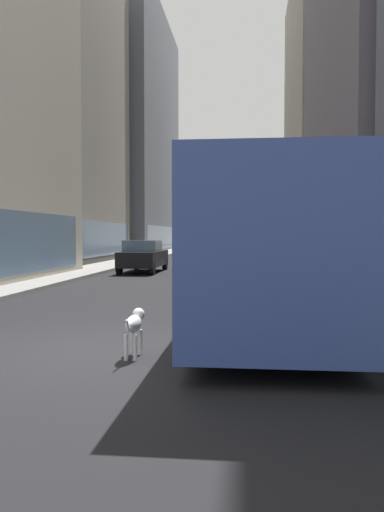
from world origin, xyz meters
name	(u,v)px	position (x,y,z in m)	size (l,w,h in m)	color
ground_plane	(218,257)	(0.00, 35.00, 0.00)	(120.00, 120.00, 0.00)	black
sidewalk_left	(151,256)	(-5.70, 35.00, 0.07)	(2.40, 110.00, 0.15)	gray
sidewalk_right	(287,257)	(5.70, 35.00, 0.07)	(2.40, 110.00, 0.15)	gray
building_left_mid	(43,76)	(-11.90, 27.36, 13.05)	(8.43, 16.86, 26.11)	gray
building_left_far	(120,134)	(-11.90, 49.54, 13.22)	(10.19, 23.23, 26.46)	slate
building_right_far	(348,114)	(11.90, 43.01, 13.36)	(10.63, 20.32, 26.74)	#B2A893
transit_bus	(264,240)	(2.80, 3.59, 1.78)	(2.78, 11.53, 3.05)	#33478C
car_yellow_taxi	(252,247)	(2.80, 37.97, 0.82)	(1.78, 4.78, 1.62)	yellow
car_grey_wagon	(236,245)	(1.20, 45.73, 0.82)	(1.71, 3.91, 1.62)	slate
car_black_suv	(143,256)	(-2.80, 17.48, 0.82)	(1.79, 4.68, 1.62)	black
box_truck	(204,237)	(-1.20, 34.86, 1.67)	(2.30, 7.50, 3.05)	#A51919
dalmatian_dog	(134,324)	(0.68, -0.45, 0.51)	(0.22, 0.96, 0.72)	white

